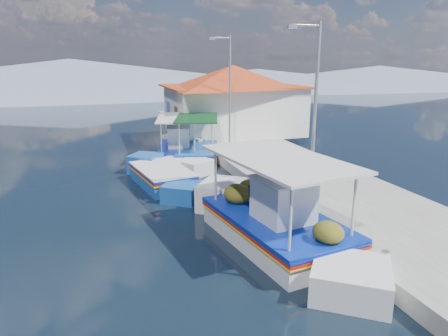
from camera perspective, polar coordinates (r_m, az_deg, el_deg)
name	(u,v)px	position (r m, az deg, el deg)	size (l,w,h in m)	color
ground	(202,250)	(12.00, -3.04, -11.35)	(160.00, 160.00, 0.00)	black
quay	(291,171)	(19.21, 9.32, -0.46)	(5.00, 44.00, 0.50)	#A4A19A
bollards	(255,171)	(17.59, 4.40, -0.41)	(0.20, 17.20, 0.30)	#A5A8AD
main_caique	(275,223)	(12.41, 7.10, -7.67)	(3.39, 8.76, 2.91)	silver
caique_green_canopy	(197,154)	(21.91, -3.83, 2.01)	(3.39, 6.67, 2.61)	silver
caique_blue_hull	(162,178)	(17.94, -8.60, -1.36)	(2.59, 6.33, 1.14)	#1A509E
caique_far	(179,150)	(22.45, -6.33, 2.48)	(3.20, 7.07, 2.54)	silver
harbor_building	(233,98)	(27.04, 1.26, 9.66)	(10.49, 10.49, 4.40)	white
lamp_post_near	(313,103)	(14.43, 12.29, 8.84)	(1.21, 0.14, 6.00)	#A5A8AD
lamp_post_far	(228,86)	(22.63, 0.59, 11.33)	(1.21, 0.14, 6.00)	#A5A8AD
mountain_ridge	(149,79)	(67.11, -10.42, 12.04)	(171.40, 96.00, 5.50)	slate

